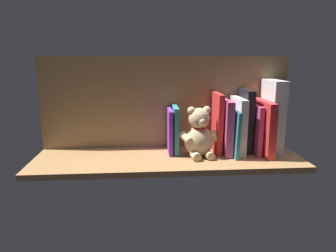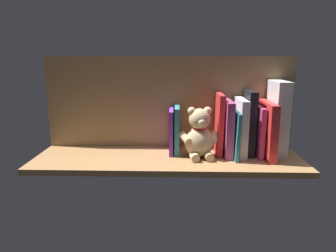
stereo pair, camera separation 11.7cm
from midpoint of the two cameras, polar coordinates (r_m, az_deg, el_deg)
The scene contains 13 objects.
ground_plane at distance 120.95cm, azimuth -2.79°, elevation -6.23°, with size 103.93×31.91×2.20cm, color #A87A4C.
shelf_back_panel at distance 129.39cm, azimuth -3.05°, elevation 4.36°, with size 103.93×1.50×38.65cm, color olive.
dictionary_thick_white at distance 129.65cm, azimuth 16.47°, elevation 1.76°, with size 5.23×15.38×29.29cm, color white.
book_0 at distance 126.44cm, azimuth 14.78°, elevation -0.21°, with size 3.00×20.84×21.51cm, color red.
book_1 at distance 127.47cm, azimuth 13.21°, elevation -0.44°, with size 1.82×17.04×19.68cm, color #B23F72.
book_2 at distance 127.66cm, azimuth 11.72°, elevation 0.97°, with size 3.18×13.43×25.42cm, color black.
book_3 at distance 125.41cm, azimuth 10.31°, elevation 0.11°, with size 2.89×16.87×22.40cm, color silver.
book_4 at distance 123.97cm, azimuth 9.22°, elevation -1.00°, with size 1.31×19.59×18.16cm, color teal.
book_5 at distance 124.06cm, azimuth 7.93°, elevation -0.09°, with size 2.88×17.29×21.74cm, color #B23F72.
book_6 at distance 124.51cm, azimuth 6.44°, elevation 0.57°, with size 2.08×14.56×24.16cm, color red.
teddy_bear at distance 119.04cm, azimuth 3.01°, elevation -1.62°, with size 15.86×13.78×19.75cm.
book_7 at distance 123.88cm, azimuth -1.31°, elevation -0.68°, with size 1.87×13.07×18.85cm, color teal.
book_8 at distance 123.63cm, azimuth -2.37°, elevation -0.96°, with size 1.55×13.65×17.84cm, color purple.
Camera 1 is at (8.39, 114.09, 38.61)cm, focal length 32.59 mm.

